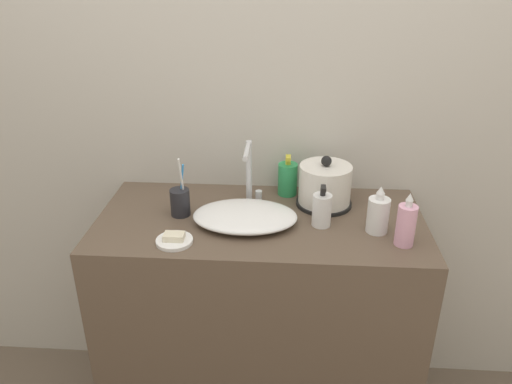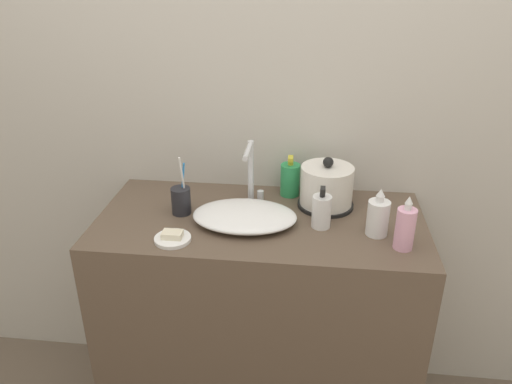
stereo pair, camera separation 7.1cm
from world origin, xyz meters
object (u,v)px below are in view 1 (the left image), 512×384
object	(u,v)px
shampoo_bottle	(378,214)
faucet	(250,170)
lotion_bottle	(322,210)
electric_kettle	(325,187)
mouthwash_bottle	(406,224)
toothbrush_cup	(180,202)
hand_cream_bottle	(288,179)

from	to	relation	value
shampoo_bottle	faucet	bearing A→B (deg)	157.59
lotion_bottle	shampoo_bottle	world-z (taller)	shampoo_bottle
electric_kettle	mouthwash_bottle	distance (m)	0.35
faucet	toothbrush_cup	size ratio (longest dim) A/B	1.07
hand_cream_bottle	shampoo_bottle	bearing A→B (deg)	-41.69
faucet	lotion_bottle	xyz separation A→B (m)	(0.25, -0.15, -0.07)
shampoo_bottle	hand_cream_bottle	size ratio (longest dim) A/B	1.02
toothbrush_cup	lotion_bottle	size ratio (longest dim) A/B	1.48
toothbrush_cup	hand_cream_bottle	size ratio (longest dim) A/B	1.38
electric_kettle	lotion_bottle	distance (m)	0.15
lotion_bottle	shampoo_bottle	size ratio (longest dim) A/B	0.91
electric_kettle	lotion_bottle	size ratio (longest dim) A/B	1.37
electric_kettle	shampoo_bottle	distance (m)	0.24
hand_cream_bottle	electric_kettle	bearing A→B (deg)	-31.12
toothbrush_cup	shampoo_bottle	xyz separation A→B (m)	(0.66, -0.07, 0.01)
faucet	mouthwash_bottle	world-z (taller)	faucet
electric_kettle	shampoo_bottle	world-z (taller)	electric_kettle
toothbrush_cup	shampoo_bottle	world-z (taller)	toothbrush_cup
electric_kettle	hand_cream_bottle	xyz separation A→B (m)	(-0.13, 0.08, -0.01)
hand_cream_bottle	lotion_bottle	bearing A→B (deg)	-63.55
electric_kettle	shampoo_bottle	size ratio (longest dim) A/B	1.25
faucet	toothbrush_cup	world-z (taller)	faucet
electric_kettle	shampoo_bottle	xyz separation A→B (m)	(0.16, -0.18, -0.01)
faucet	shampoo_bottle	size ratio (longest dim) A/B	1.44
lotion_bottle	mouthwash_bottle	size ratio (longest dim) A/B	0.83
electric_kettle	mouthwash_bottle	world-z (taller)	electric_kettle
lotion_bottle	electric_kettle	bearing A→B (deg)	83.58
toothbrush_cup	lotion_bottle	distance (m)	0.48
mouthwash_bottle	hand_cream_bottle	world-z (taller)	mouthwash_bottle
electric_kettle	toothbrush_cup	bearing A→B (deg)	-167.35
toothbrush_cup	lotion_bottle	xyz separation A→B (m)	(0.48, -0.04, 0.01)
electric_kettle	mouthwash_bottle	size ratio (longest dim) A/B	1.13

